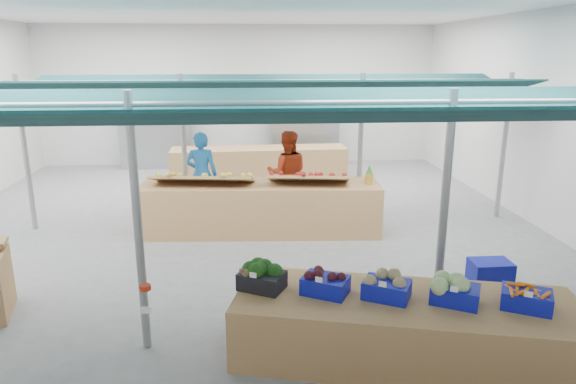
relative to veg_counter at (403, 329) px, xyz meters
name	(u,v)px	position (x,y,z in m)	size (l,w,h in m)	color
floor	(237,231)	(-1.95, 4.47, -0.37)	(13.00, 13.00, 0.00)	slate
hall	(235,89)	(-1.95, 5.91, 2.28)	(13.00, 13.00, 13.00)	silver
pole_grid	(281,157)	(-1.20, 2.72, 1.44)	(10.00, 4.60, 3.00)	gray
awnings	(281,94)	(-1.20, 2.72, 2.41)	(9.50, 7.08, 0.30)	#0A2B2D
back_shelving_left	(155,135)	(-4.45, 10.47, 0.63)	(2.00, 0.50, 2.00)	#B23F33
back_shelving_right	(305,133)	(0.05, 10.47, 0.63)	(2.00, 0.50, 2.00)	#B23F33
veg_counter	(403,329)	(0.00, 0.00, 0.00)	(3.77, 1.26, 0.73)	#9C7444
fruit_counter	(261,208)	(-1.48, 4.41, 0.12)	(4.53, 1.08, 0.97)	#9C7444
far_counter	(259,163)	(-1.39, 8.82, 0.06)	(4.78, 0.96, 0.86)	#9C7444
crate_stack	(489,283)	(1.55, 1.16, -0.04)	(0.54, 0.38, 0.64)	#0E159E
vendor_left	(202,175)	(-2.68, 5.51, 0.54)	(0.66, 0.43, 1.81)	#195FA5
vendor_right	(287,173)	(-0.88, 5.51, 0.54)	(0.88, 0.69, 1.81)	maroon
crate_broccoli	(262,276)	(-1.58, 0.39, 0.53)	(0.61, 0.54, 0.35)	black
crate_beets	(325,282)	(-0.86, 0.21, 0.50)	(0.61, 0.54, 0.29)	#0E159E
crate_celeriac	(387,286)	(-0.20, 0.05, 0.51)	(0.61, 0.54, 0.31)	#0E159E
crate_cabbage	(455,289)	(0.51, -0.13, 0.53)	(0.61, 0.54, 0.35)	#0E159E
crate_carrots	(526,298)	(1.22, -0.30, 0.48)	(0.61, 0.54, 0.29)	#0E159E
sparrow	(245,272)	(-1.77, 0.30, 0.61)	(0.12, 0.09, 0.11)	brown
pole_ribbon	(145,290)	(-2.76, -0.25, 0.71)	(0.12, 0.12, 0.28)	#B3220B
apple_heap_yellow	(203,177)	(-2.56, 4.37, 0.77)	(1.97, 0.93, 0.27)	#997247
apple_heap_red	(309,176)	(-0.57, 4.25, 0.77)	(1.58, 0.88, 0.27)	#997247
pineapple	(369,175)	(0.56, 4.18, 0.78)	(0.14, 0.14, 0.39)	#8C6019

